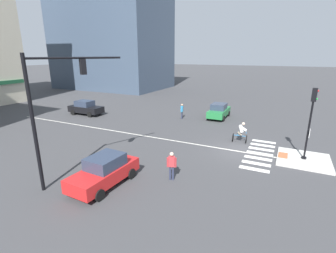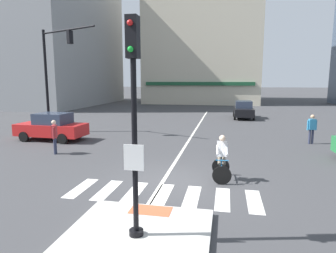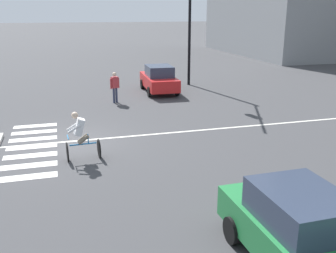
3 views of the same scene
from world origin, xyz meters
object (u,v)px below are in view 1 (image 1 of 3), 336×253
object	(u,v)px
traffic_light_mast	(51,103)
pedestrian_at_curb_left	(172,164)
signal_pole	(311,117)
car_red_cross_left	(104,171)
cyclist	(241,132)
pedestrian_waiting_far_side	(182,110)
car_green_cross_right	(219,111)
car_black_eastbound_distant	(86,108)

from	to	relation	value
traffic_light_mast	pedestrian_at_curb_left	distance (m)	6.99
signal_pole	pedestrian_at_curb_left	size ratio (longest dim) A/B	2.81
car_red_cross_left	cyclist	distance (m)	11.43
traffic_light_mast	pedestrian_at_curb_left	xyz separation A→B (m)	(3.09, -5.19, -3.53)
car_red_cross_left	pedestrian_waiting_far_side	size ratio (longest dim) A/B	2.50
pedestrian_waiting_far_side	car_green_cross_right	bearing A→B (deg)	-58.36
signal_pole	car_green_cross_right	world-z (taller)	signal_pole
pedestrian_waiting_far_side	pedestrian_at_curb_left	bearing A→B (deg)	-159.21
signal_pole	traffic_light_mast	bearing A→B (deg)	127.95
car_red_cross_left	signal_pole	bearing A→B (deg)	-49.58
signal_pole	traffic_light_mast	xyz separation A→B (m)	(-9.35, 11.98, 1.53)
car_red_cross_left	car_black_eastbound_distant	distance (m)	17.47
car_red_cross_left	car_green_cross_right	world-z (taller)	same
traffic_light_mast	car_black_eastbound_distant	size ratio (longest dim) A/B	1.68
pedestrian_at_curb_left	car_green_cross_right	bearing A→B (deg)	5.22
car_black_eastbound_distant	car_red_cross_left	bearing A→B (deg)	-132.78
car_green_cross_right	pedestrian_at_curb_left	xyz separation A→B (m)	(-15.10, -1.38, 0.17)
car_green_cross_right	pedestrian_at_curb_left	distance (m)	15.16
car_green_cross_right	car_red_cross_left	bearing A→B (deg)	174.61
traffic_light_mast	car_black_eastbound_distant	bearing A→B (deg)	39.56
traffic_light_mast	cyclist	bearing A→B (deg)	-33.94
car_green_cross_right	cyclist	size ratio (longest dim) A/B	2.46
pedestrian_at_curb_left	signal_pole	bearing A→B (deg)	-47.34
car_red_cross_left	car_black_eastbound_distant	bearing A→B (deg)	47.22
cyclist	pedestrian_waiting_far_side	bearing A→B (deg)	55.91
traffic_light_mast	pedestrian_waiting_far_side	distance (m)	16.40
car_red_cross_left	car_green_cross_right	xyz separation A→B (m)	(17.18, -1.62, 0.00)
car_green_cross_right	car_black_eastbound_distant	xyz separation A→B (m)	(-5.32, 14.44, 0.00)
car_green_cross_right	cyclist	xyz separation A→B (m)	(-7.05, -3.68, 0.06)
traffic_light_mast	cyclist	size ratio (longest dim) A/B	4.11
car_black_eastbound_distant	pedestrian_waiting_far_side	xyz separation A→B (m)	(3.14, -10.92, 0.17)
cyclist	pedestrian_at_curb_left	xyz separation A→B (m)	(-8.05, 2.30, 0.11)
car_green_cross_right	pedestrian_waiting_far_side	world-z (taller)	pedestrian_waiting_far_side
car_red_cross_left	pedestrian_at_curb_left	size ratio (longest dim) A/B	2.50
car_red_cross_left	pedestrian_waiting_far_side	world-z (taller)	pedestrian_waiting_far_side
cyclist	car_green_cross_right	bearing A→B (deg)	27.57
car_black_eastbound_distant	cyclist	bearing A→B (deg)	-95.47
car_green_cross_right	pedestrian_at_curb_left	bearing A→B (deg)	-174.78
cyclist	pedestrian_at_curb_left	distance (m)	8.37
car_green_cross_right	pedestrian_at_curb_left	size ratio (longest dim) A/B	2.47
traffic_light_mast	car_green_cross_right	distance (m)	18.94
signal_pole	cyclist	size ratio (longest dim) A/B	2.79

